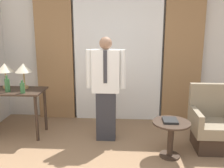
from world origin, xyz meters
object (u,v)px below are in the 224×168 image
(table_lamp_left, at_px, (5,69))
(side_table, at_px, (171,133))
(desk, at_px, (13,98))
(book, at_px, (170,120))
(bottle_by_lamp, at_px, (22,88))
(armchair, at_px, (213,126))
(person, at_px, (106,86))
(table_lamp_right, at_px, (23,69))
(bottle_near_edge, at_px, (7,85))

(table_lamp_left, distance_m, side_table, 2.83)
(desk, bearing_deg, side_table, -13.55)
(side_table, height_order, book, book)
(table_lamp_left, xyz_separation_m, bottle_by_lamp, (0.40, -0.29, -0.25))
(armchair, xyz_separation_m, side_table, (-0.67, -0.31, 0.01))
(armchair, bearing_deg, side_table, -155.20)
(desk, height_order, table_lamp_left, table_lamp_left)
(bottle_by_lamp, bearing_deg, side_table, -10.70)
(side_table, bearing_deg, person, 151.83)
(table_lamp_right, xyz_separation_m, side_table, (2.32, -0.71, -0.76))
(table_lamp_left, height_order, bottle_near_edge, table_lamp_left)
(bottle_near_edge, bearing_deg, bottle_by_lamp, -12.29)
(table_lamp_right, xyz_separation_m, book, (2.31, -0.70, -0.58))
(bottle_by_lamp, distance_m, side_table, 2.33)
(book, bearing_deg, bottle_by_lamp, 169.61)
(table_lamp_left, xyz_separation_m, side_table, (2.64, -0.71, -0.76))
(side_table, xyz_separation_m, book, (-0.02, 0.02, 0.18))
(side_table, bearing_deg, bottle_by_lamp, 169.30)
(bottle_by_lamp, height_order, person, person)
(desk, bearing_deg, table_lamp_right, 36.81)
(armchair, relative_size, book, 4.07)
(table_lamp_left, bearing_deg, person, -7.09)
(table_lamp_right, distance_m, bottle_near_edge, 0.37)
(table_lamp_left, bearing_deg, table_lamp_right, 0.00)
(desk, height_order, bottle_by_lamp, bottle_by_lamp)
(desk, xyz_separation_m, bottle_near_edge, (-0.02, -0.12, 0.24))
(table_lamp_right, relative_size, bottle_near_edge, 1.59)
(table_lamp_right, bearing_deg, armchair, -7.67)
(bottle_by_lamp, height_order, side_table, bottle_by_lamp)
(bottle_by_lamp, xyz_separation_m, armchair, (2.91, -0.11, -0.52))
(bottle_near_edge, relative_size, bottle_by_lamp, 1.32)
(desk, relative_size, book, 4.37)
(side_table, bearing_deg, book, 136.59)
(table_lamp_right, bearing_deg, bottle_by_lamp, -73.43)
(desk, distance_m, bottle_by_lamp, 0.37)
(person, bearing_deg, book, -27.84)
(table_lamp_left, relative_size, person, 0.26)
(bottle_near_edge, distance_m, bottle_by_lamp, 0.28)
(bottle_by_lamp, bearing_deg, armchair, -2.19)
(bottle_by_lamp, distance_m, armchair, 2.96)
(armchair, distance_m, book, 0.78)
(person, height_order, side_table, person)
(table_lamp_right, height_order, bottle_near_edge, table_lamp_right)
(table_lamp_left, xyz_separation_m, bottle_near_edge, (0.13, -0.23, -0.22))
(table_lamp_right, relative_size, book, 1.82)
(table_lamp_left, distance_m, bottle_near_edge, 0.35)
(bottle_by_lamp, height_order, armchair, bottle_by_lamp)
(side_table, bearing_deg, bottle_near_edge, 169.13)
(table_lamp_right, height_order, book, table_lamp_right)
(table_lamp_right, relative_size, person, 0.26)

